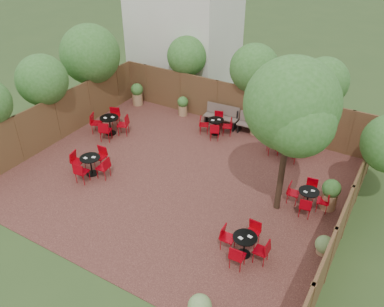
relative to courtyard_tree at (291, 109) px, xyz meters
The scene contains 13 objects.
ground 5.32m from the courtyard_tree, behind, with size 80.00×80.00×0.00m, color #354F23.
courtyard_paving 5.31m from the courtyard_tree, behind, with size 12.00×10.00×0.02m, color #391B17.
fence_back 6.59m from the courtyard_tree, 128.99° to the left, with size 12.00×0.08×2.00m, color #4C2C1C.
fence_left 10.16m from the courtyard_tree, behind, with size 0.08×10.00×2.00m, color #4C2C1C.
fence_right 3.54m from the courtyard_tree, ahead, with size 0.08×10.00×2.00m, color #4C2C1C.
neighbour_building 11.28m from the courtyard_tree, 137.20° to the left, with size 5.00×4.00×8.00m, color silver.
overhang_foliage 7.12m from the courtyard_tree, 158.12° to the left, with size 15.51×10.24×2.76m.
courtyard_tree is the anchor object (origin of this frame).
park_bench_left 6.86m from the courtyard_tree, 134.94° to the left, with size 1.61×0.63×0.98m.
park_bench_right 5.98m from the courtyard_tree, 121.53° to the left, with size 1.57×0.58×0.96m.
bistro_tables 4.89m from the courtyard_tree, 165.79° to the left, with size 10.61×7.59×0.94m.
planters 5.94m from the courtyard_tree, 140.69° to the left, with size 11.09×4.09×1.14m.
low_shrubs 5.25m from the courtyard_tree, 78.42° to the right, with size 2.69×4.30×0.66m.
Camera 1 is at (6.66, -10.26, 8.97)m, focal length 37.68 mm.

